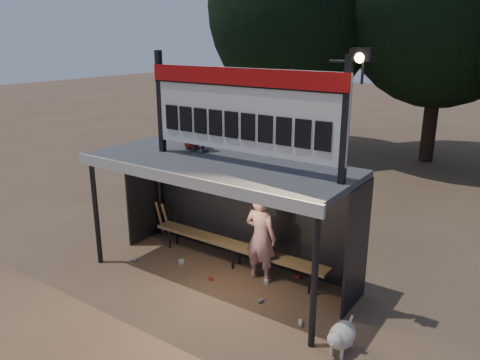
% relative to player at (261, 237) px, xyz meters
% --- Properties ---
extents(ground, '(80.00, 80.00, 0.00)m').
position_rel_player_xyz_m(ground, '(-0.68, -0.38, -0.87)').
color(ground, brown).
rests_on(ground, ground).
extents(player, '(0.64, 0.42, 1.75)m').
position_rel_player_xyz_m(player, '(0.00, 0.00, 0.00)').
color(player, white).
rests_on(player, ground).
extents(child_a, '(0.56, 0.48, 1.00)m').
position_rel_player_xyz_m(child_a, '(-1.48, 0.03, 1.95)').
color(child_a, slate).
rests_on(child_a, dugout_shelter).
extents(child_b, '(0.57, 0.49, 0.99)m').
position_rel_player_xyz_m(child_b, '(-1.70, 0.11, 1.94)').
color(child_b, '#B2231B').
rests_on(child_b, dugout_shelter).
extents(dugout_shelter, '(5.10, 2.08, 2.32)m').
position_rel_player_xyz_m(dugout_shelter, '(-0.68, -0.14, 0.97)').
color(dugout_shelter, '#404043').
rests_on(dugout_shelter, ground).
extents(scoreboard_assembly, '(4.10, 0.27, 1.99)m').
position_rel_player_xyz_m(scoreboard_assembly, '(-0.12, -0.39, 2.45)').
color(scoreboard_assembly, black).
rests_on(scoreboard_assembly, dugout_shelter).
extents(bench, '(4.00, 0.35, 0.48)m').
position_rel_player_xyz_m(bench, '(-0.68, 0.17, -0.44)').
color(bench, olive).
rests_on(bench, ground).
extents(tree_left, '(6.46, 6.46, 9.27)m').
position_rel_player_xyz_m(tree_left, '(-4.68, 9.62, 4.64)').
color(tree_left, '#2F1F15').
rests_on(tree_left, ground).
extents(dog, '(0.36, 0.81, 0.49)m').
position_rel_player_xyz_m(dog, '(2.14, -1.17, -0.59)').
color(dog, beige).
rests_on(dog, ground).
extents(bats, '(0.48, 0.33, 0.84)m').
position_rel_player_xyz_m(bats, '(-2.84, 0.44, -0.44)').
color(bats, '#9F714A').
rests_on(bats, ground).
extents(litter, '(4.01, 1.42, 0.08)m').
position_rel_player_xyz_m(litter, '(-0.17, -0.37, -0.84)').
color(litter, red).
rests_on(litter, ground).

